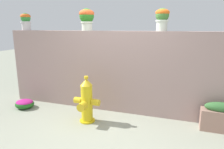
{
  "coord_description": "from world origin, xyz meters",
  "views": [
    {
      "loc": [
        1.21,
        -3.24,
        1.82
      ],
      "look_at": [
        -0.14,
        0.73,
        0.85
      ],
      "focal_mm": 32.89,
      "sensor_mm": 36.0,
      "label": 1
    }
  ],
  "objects_px": {
    "fire_hydrant": "(86,102)",
    "flower_bush_left": "(25,103)",
    "potted_plant_1": "(87,17)",
    "planter_box": "(219,117)",
    "potted_plant_2": "(162,17)",
    "potted_plant_0": "(26,20)"
  },
  "relations": [
    {
      "from": "potted_plant_1",
      "to": "planter_box",
      "type": "xyz_separation_m",
      "value": [
        2.71,
        -0.34,
        -1.77
      ]
    },
    {
      "from": "potted_plant_1",
      "to": "planter_box",
      "type": "relative_size",
      "value": 0.74
    },
    {
      "from": "potted_plant_1",
      "to": "planter_box",
      "type": "height_order",
      "value": "potted_plant_1"
    },
    {
      "from": "potted_plant_0",
      "to": "potted_plant_2",
      "type": "relative_size",
      "value": 0.93
    },
    {
      "from": "flower_bush_left",
      "to": "potted_plant_0",
      "type": "bearing_deg",
      "value": 114.59
    },
    {
      "from": "potted_plant_0",
      "to": "potted_plant_2",
      "type": "xyz_separation_m",
      "value": [
        3.21,
        0.02,
        0.03
      ]
    },
    {
      "from": "flower_bush_left",
      "to": "potted_plant_2",
      "type": "bearing_deg",
      "value": 12.26
    },
    {
      "from": "potted_plant_0",
      "to": "potted_plant_1",
      "type": "relative_size",
      "value": 0.87
    },
    {
      "from": "potted_plant_2",
      "to": "flower_bush_left",
      "type": "bearing_deg",
      "value": -167.74
    },
    {
      "from": "potted_plant_2",
      "to": "fire_hydrant",
      "type": "relative_size",
      "value": 0.47
    },
    {
      "from": "potted_plant_1",
      "to": "flower_bush_left",
      "type": "xyz_separation_m",
      "value": [
        -1.35,
        -0.59,
        -1.92
      ]
    },
    {
      "from": "potted_plant_0",
      "to": "fire_hydrant",
      "type": "relative_size",
      "value": 0.44
    },
    {
      "from": "potted_plant_1",
      "to": "flower_bush_left",
      "type": "bearing_deg",
      "value": -156.41
    },
    {
      "from": "potted_plant_1",
      "to": "flower_bush_left",
      "type": "relative_size",
      "value": 1.07
    },
    {
      "from": "potted_plant_1",
      "to": "fire_hydrant",
      "type": "bearing_deg",
      "value": -67.86
    },
    {
      "from": "potted_plant_2",
      "to": "fire_hydrant",
      "type": "xyz_separation_m",
      "value": [
        -1.27,
        -0.81,
        -1.59
      ]
    },
    {
      "from": "fire_hydrant",
      "to": "flower_bush_left",
      "type": "bearing_deg",
      "value": 174.04
    },
    {
      "from": "fire_hydrant",
      "to": "planter_box",
      "type": "relative_size",
      "value": 1.46
    },
    {
      "from": "fire_hydrant",
      "to": "flower_bush_left",
      "type": "relative_size",
      "value": 2.12
    },
    {
      "from": "potted_plant_0",
      "to": "planter_box",
      "type": "height_order",
      "value": "potted_plant_0"
    },
    {
      "from": "potted_plant_1",
      "to": "planter_box",
      "type": "distance_m",
      "value": 3.25
    },
    {
      "from": "potted_plant_1",
      "to": "fire_hydrant",
      "type": "distance_m",
      "value": 1.81
    }
  ]
}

